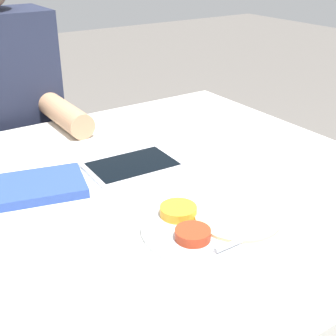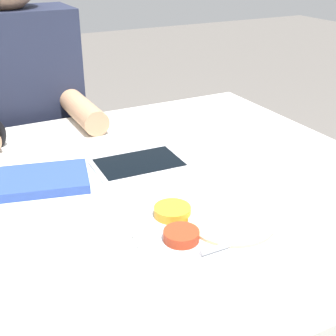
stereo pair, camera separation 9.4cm
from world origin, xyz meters
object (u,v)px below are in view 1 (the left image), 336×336
thali_tray (213,224)px  person_diner (3,159)px  tablet_device (133,165)px  red_notebook (34,188)px

thali_tray → person_diner: size_ratio=0.22×
tablet_device → person_diner: (-0.16, 0.55, -0.15)m
thali_tray → tablet_device: bearing=88.9°
thali_tray → red_notebook: thali_tray is taller
thali_tray → person_diner: bearing=100.5°
tablet_device → red_notebook: bearing=176.6°
red_notebook → thali_tray: bearing=-55.0°
red_notebook → tablet_device: 0.23m
person_diner → thali_tray: bearing=-79.5°
red_notebook → person_diner: bearing=83.0°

